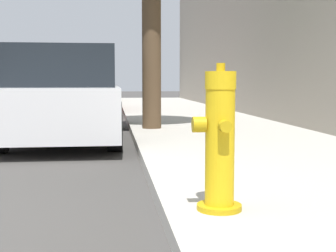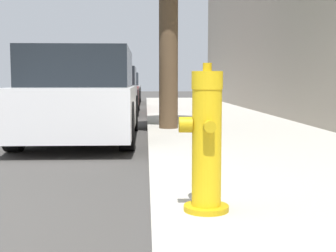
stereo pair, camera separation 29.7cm
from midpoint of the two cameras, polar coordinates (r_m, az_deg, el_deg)
name	(u,v)px [view 2 (the right image)]	position (r m, az deg, el deg)	size (l,w,h in m)	color
fire_hydrant	(206,143)	(2.96, 7.55, -2.13)	(0.32, 0.32, 0.93)	#C39C11
parked_car_near	(83,97)	(7.66, -9.28, 3.55)	(1.72, 4.24, 1.45)	silver
parked_car_mid	(108,91)	(13.92, -6.76, 4.29)	(1.84, 4.05, 1.36)	maroon
parked_car_far	(120,89)	(19.88, -5.41, 4.57)	(1.70, 4.41, 1.28)	#B7B7BC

